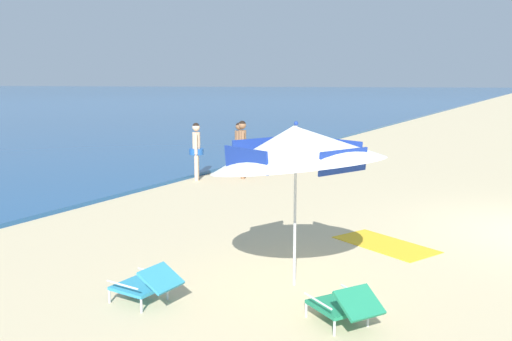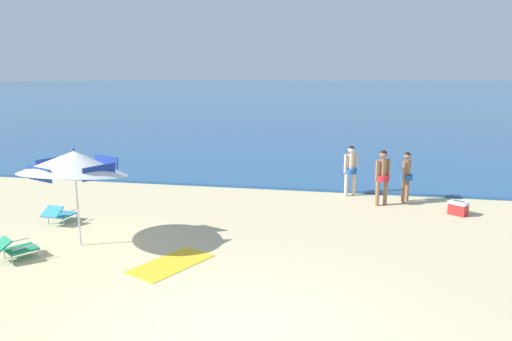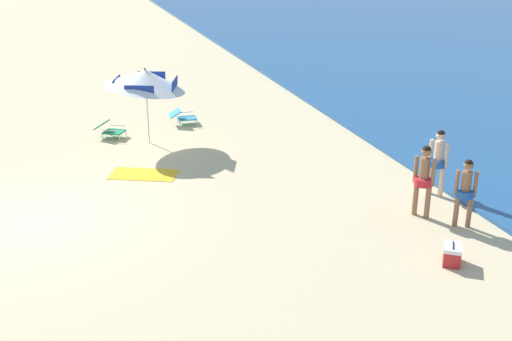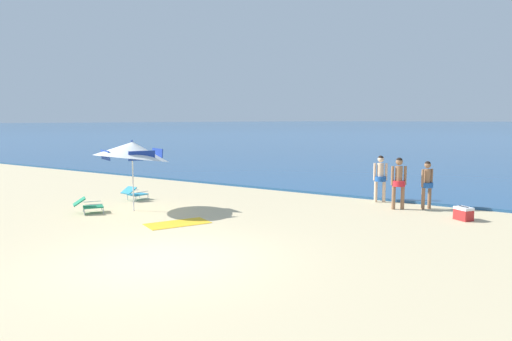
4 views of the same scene
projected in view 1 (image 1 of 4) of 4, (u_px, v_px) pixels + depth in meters
beach_umbrella_striped_main at (296, 146)px, 7.33m from camera, size 2.83×2.87×2.44m
lounge_chair_under_umbrella at (344, 305)px, 6.30m from camera, size 0.92×1.03×0.52m
lounge_chair_beside_umbrella at (146, 284)px, 6.95m from camera, size 0.62×0.93×0.52m
person_standing_near_shore at (196, 147)px, 15.80m from camera, size 0.45×0.42×1.71m
person_standing_beside at (239, 144)px, 17.11m from camera, size 0.40×0.42×1.62m
person_wading_in at (242, 145)px, 16.15m from camera, size 0.45×0.43×1.75m
cooler_box at (290, 164)px, 17.84m from camera, size 0.61×0.57×0.43m
beach_towel at (385, 244)px, 9.55m from camera, size 1.59×2.01×0.01m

